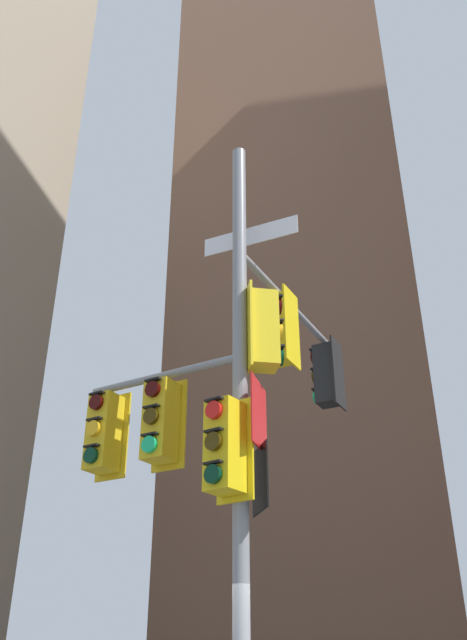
# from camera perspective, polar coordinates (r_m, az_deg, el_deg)

# --- Properties ---
(building_mid_block) EXTENTS (12.56, 12.56, 48.10)m
(building_mid_block) POSITION_cam_1_polar(r_m,az_deg,el_deg) (41.53, 5.33, 4.81)
(building_mid_block) COLOR brown
(building_mid_block) RESTS_ON ground
(signal_pole_assembly) EXTENTS (3.30, 3.72, 8.24)m
(signal_pole_assembly) POSITION_cam_1_polar(r_m,az_deg,el_deg) (8.44, 0.12, -6.60)
(signal_pole_assembly) COLOR gray
(signal_pole_assembly) RESTS_ON ground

